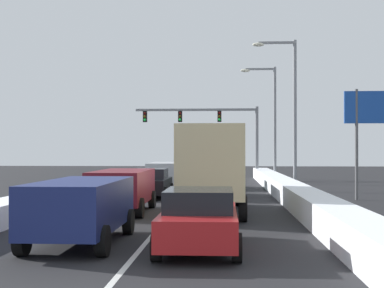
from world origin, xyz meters
The scene contains 16 objects.
ground_plane centered at (0.00, 15.66, 0.00)m, with size 120.00×120.00×0.00m, color black.
lane_stripe_between_right_lane_and_center_lane centered at (0.00, 19.58, 0.00)m, with size 0.14×43.07×0.01m, color silver.
snow_bank_right_shoulder centered at (5.30, 19.58, 0.44)m, with size 1.23×43.07×0.89m, color white.
snow_bank_left_shoulder centered at (-5.30, 19.58, 0.38)m, with size 1.32×43.07×0.76m, color white.
sedan_red_right_lane_nearest centered at (1.47, 5.72, 0.76)m, with size 2.00×4.50×1.51m.
box_truck_right_lane_second centered at (1.61, 13.49, 1.90)m, with size 2.53×7.20×3.36m.
suv_charcoal_right_lane_third centered at (1.51, 21.16, 1.02)m, with size 2.16×4.90×1.67m.
sedan_green_right_lane_fourth centered at (1.93, 27.32, 0.76)m, with size 2.00×4.50×1.51m.
suv_navy_center_lane_nearest centered at (-1.68, 6.36, 1.02)m, with size 2.16×4.90×1.67m.
suv_maroon_center_lane_second centered at (-1.93, 13.56, 1.02)m, with size 2.16×4.90×1.67m.
sedan_black_center_lane_third centered at (-1.73, 20.42, 0.76)m, with size 2.00×4.50×1.51m.
suv_silver_center_lane_fourth centered at (-1.63, 26.85, 1.02)m, with size 2.16×4.90×1.67m.
traffic_light_gantry centered at (1.18, 39.14, 4.72)m, with size 10.60×0.47×6.20m.
street_lamp_right_near centered at (6.04, 25.45, 5.40)m, with size 2.66×0.36×9.15m.
street_lamp_right_mid centered at (5.55, 33.28, 5.17)m, with size 2.66×0.36×8.71m.
roadside_sign_right centered at (9.65, 19.62, 4.02)m, with size 3.20×0.16×5.50m.
Camera 1 is at (2.08, -7.84, 2.48)m, focal length 51.09 mm.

